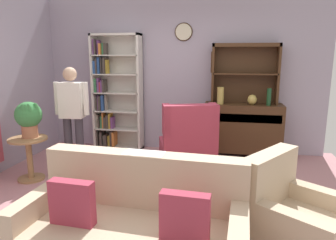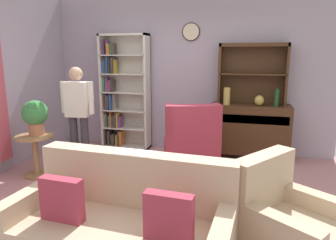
{
  "view_description": "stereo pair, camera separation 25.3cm",
  "coord_description": "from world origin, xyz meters",
  "px_view_note": "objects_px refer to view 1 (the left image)",
  "views": [
    {
      "loc": [
        0.78,
        -3.45,
        1.74
      ],
      "look_at": [
        0.1,
        0.2,
        0.95
      ],
      "focal_mm": 33.12,
      "sensor_mm": 36.0,
      "label": 1
    },
    {
      "loc": [
        1.02,
        -3.4,
        1.74
      ],
      "look_at": [
        0.1,
        0.2,
        0.95
      ],
      "focal_mm": 33.12,
      "sensor_mm": 36.0,
      "label": 2
    }
  ],
  "objects_px": {
    "couch_floral": "(135,231)",
    "book_stack": "(166,175)",
    "bottle_wine": "(269,97)",
    "wingback_chair": "(188,146)",
    "potted_plant_small": "(62,166)",
    "sideboard": "(242,128)",
    "vase_round": "(252,100)",
    "sideboard_hutch": "(245,65)",
    "coffee_table": "(160,184)",
    "vase_tall": "(220,96)",
    "armchair_floral": "(293,223)",
    "potted_plant_large": "(29,117)",
    "plant_stand": "(29,154)",
    "bookshelf": "(113,95)",
    "person_reading": "(72,112)"
  },
  "relations": [
    {
      "from": "sideboard",
      "to": "vase_round",
      "type": "xyz_separation_m",
      "value": [
        0.13,
        -0.07,
        0.5
      ]
    },
    {
      "from": "armchair_floral",
      "to": "wingback_chair",
      "type": "relative_size",
      "value": 1.02
    },
    {
      "from": "vase_round",
      "to": "potted_plant_small",
      "type": "xyz_separation_m",
      "value": [
        -2.73,
        -1.36,
        -0.84
      ]
    },
    {
      "from": "sideboard",
      "to": "book_stack",
      "type": "bearing_deg",
      "value": -112.76
    },
    {
      "from": "wingback_chair",
      "to": "potted_plant_large",
      "type": "relative_size",
      "value": 2.1
    },
    {
      "from": "armchair_floral",
      "to": "sideboard_hutch",
      "type": "bearing_deg",
      "value": 96.38
    },
    {
      "from": "armchair_floral",
      "to": "wingback_chair",
      "type": "bearing_deg",
      "value": 122.07
    },
    {
      "from": "bottle_wine",
      "to": "coffee_table",
      "type": "height_order",
      "value": "bottle_wine"
    },
    {
      "from": "wingback_chair",
      "to": "coffee_table",
      "type": "distance_m",
      "value": 1.39
    },
    {
      "from": "vase_tall",
      "to": "book_stack",
      "type": "height_order",
      "value": "vase_tall"
    },
    {
      "from": "bookshelf",
      "to": "armchair_floral",
      "type": "bearing_deg",
      "value": -46.28
    },
    {
      "from": "potted_plant_small",
      "to": "wingback_chair",
      "type": "bearing_deg",
      "value": 18.06
    },
    {
      "from": "plant_stand",
      "to": "coffee_table",
      "type": "relative_size",
      "value": 0.76
    },
    {
      "from": "book_stack",
      "to": "bottle_wine",
      "type": "bearing_deg",
      "value": 58.09
    },
    {
      "from": "vase_round",
      "to": "wingback_chair",
      "type": "xyz_separation_m",
      "value": [
        -0.97,
        -0.79,
        -0.62
      ]
    },
    {
      "from": "couch_floral",
      "to": "plant_stand",
      "type": "xyz_separation_m",
      "value": [
        -1.97,
        1.5,
        0.06
      ]
    },
    {
      "from": "bookshelf",
      "to": "sideboard",
      "type": "xyz_separation_m",
      "value": [
        2.34,
        -0.08,
        -0.5
      ]
    },
    {
      "from": "vase_tall",
      "to": "potted_plant_small",
      "type": "bearing_deg",
      "value": -148.64
    },
    {
      "from": "person_reading",
      "to": "sideboard",
      "type": "bearing_deg",
      "value": 24.35
    },
    {
      "from": "armchair_floral",
      "to": "coffee_table",
      "type": "distance_m",
      "value": 1.37
    },
    {
      "from": "plant_stand",
      "to": "sideboard_hutch",
      "type": "bearing_deg",
      "value": 29.93
    },
    {
      "from": "sideboard",
      "to": "book_stack",
      "type": "distance_m",
      "value": 2.38
    },
    {
      "from": "bottle_wine",
      "to": "couch_floral",
      "type": "bearing_deg",
      "value": -114.84
    },
    {
      "from": "vase_round",
      "to": "bottle_wine",
      "type": "distance_m",
      "value": 0.27
    },
    {
      "from": "potted_plant_large",
      "to": "book_stack",
      "type": "height_order",
      "value": "potted_plant_large"
    },
    {
      "from": "book_stack",
      "to": "sideboard",
      "type": "bearing_deg",
      "value": 67.24
    },
    {
      "from": "sideboard",
      "to": "vase_round",
      "type": "bearing_deg",
      "value": -27.17
    },
    {
      "from": "vase_tall",
      "to": "wingback_chair",
      "type": "xyz_separation_m",
      "value": [
        -0.45,
        -0.77,
        -0.68
      ]
    },
    {
      "from": "bookshelf",
      "to": "couch_floral",
      "type": "xyz_separation_m",
      "value": [
        1.34,
        -3.18,
        -0.7
      ]
    },
    {
      "from": "bookshelf",
      "to": "potted_plant_large",
      "type": "bearing_deg",
      "value": -110.64
    },
    {
      "from": "sideboard",
      "to": "plant_stand",
      "type": "height_order",
      "value": "sideboard"
    },
    {
      "from": "sideboard",
      "to": "armchair_floral",
      "type": "relative_size",
      "value": 1.21
    },
    {
      "from": "couch_floral",
      "to": "sideboard_hutch",
      "type": "bearing_deg",
      "value": 72.63
    },
    {
      "from": "wingback_chair",
      "to": "potted_plant_small",
      "type": "height_order",
      "value": "wingback_chair"
    },
    {
      "from": "coffee_table",
      "to": "vase_tall",
      "type": "bearing_deg",
      "value": 74.72
    },
    {
      "from": "sideboard_hutch",
      "to": "bottle_wine",
      "type": "relative_size",
      "value": 3.92
    },
    {
      "from": "couch_floral",
      "to": "coffee_table",
      "type": "distance_m",
      "value": 0.87
    },
    {
      "from": "bottle_wine",
      "to": "couch_floral",
      "type": "relative_size",
      "value": 0.15
    },
    {
      "from": "couch_floral",
      "to": "book_stack",
      "type": "height_order",
      "value": "couch_floral"
    },
    {
      "from": "bookshelf",
      "to": "wingback_chair",
      "type": "relative_size",
      "value": 2.0
    },
    {
      "from": "potted_plant_large",
      "to": "sideboard_hutch",
      "type": "bearing_deg",
      "value": 29.45
    },
    {
      "from": "sideboard_hutch",
      "to": "person_reading",
      "type": "xyz_separation_m",
      "value": [
        -2.53,
        -1.25,
        -0.65
      ]
    },
    {
      "from": "plant_stand",
      "to": "coffee_table",
      "type": "distance_m",
      "value": 2.09
    },
    {
      "from": "potted_plant_large",
      "to": "person_reading",
      "type": "distance_m",
      "value": 0.6
    },
    {
      "from": "book_stack",
      "to": "sideboard_hutch",
      "type": "bearing_deg",
      "value": 68.22
    },
    {
      "from": "vase_tall",
      "to": "potted_plant_large",
      "type": "xyz_separation_m",
      "value": [
        -2.57,
        -1.48,
        -0.16
      ]
    },
    {
      "from": "wingback_chair",
      "to": "couch_floral",
      "type": "bearing_deg",
      "value": -94.2
    },
    {
      "from": "vase_round",
      "to": "couch_floral",
      "type": "bearing_deg",
      "value": -110.49
    },
    {
      "from": "potted_plant_large",
      "to": "potted_plant_small",
      "type": "xyz_separation_m",
      "value": [
        0.36,
        0.13,
        -0.74
      ]
    },
    {
      "from": "vase_tall",
      "to": "coffee_table",
      "type": "height_order",
      "value": "vase_tall"
    }
  ]
}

